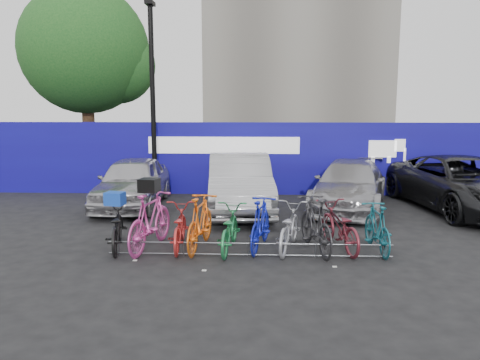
# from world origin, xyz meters

# --- Properties ---
(ground) EXTENTS (100.00, 100.00, 0.00)m
(ground) POSITION_xyz_m (0.00, 0.00, 0.00)
(ground) COLOR black
(ground) RESTS_ON ground
(hoarding) EXTENTS (22.00, 0.18, 2.40)m
(hoarding) POSITION_xyz_m (0.01, 6.00, 1.20)
(hoarding) COLOR #10087B
(hoarding) RESTS_ON ground
(tree) EXTENTS (5.40, 5.20, 7.80)m
(tree) POSITION_xyz_m (-6.77, 10.06, 5.07)
(tree) COLOR #382314
(tree) RESTS_ON ground
(lamppost) EXTENTS (0.25, 0.50, 6.11)m
(lamppost) POSITION_xyz_m (-3.20, 5.40, 3.27)
(lamppost) COLOR black
(lamppost) RESTS_ON ground
(bike_rack) EXTENTS (5.60, 0.03, 0.30)m
(bike_rack) POSITION_xyz_m (-0.00, -0.60, 0.16)
(bike_rack) COLOR #595B60
(bike_rack) RESTS_ON ground
(car_0) EXTENTS (1.85, 4.34, 1.46)m
(car_0) POSITION_xyz_m (-3.54, 3.94, 0.73)
(car_0) COLOR #AFADB2
(car_0) RESTS_ON ground
(car_1) EXTENTS (2.09, 4.94, 1.59)m
(car_1) POSITION_xyz_m (-0.37, 3.54, 0.79)
(car_1) COLOR #A7A8AC
(car_1) RESTS_ON ground
(car_2) EXTENTS (3.16, 5.03, 1.36)m
(car_2) POSITION_xyz_m (2.81, 3.98, 0.68)
(car_2) COLOR #9B9BA0
(car_2) RESTS_ON ground
(car_3) EXTENTS (3.32, 5.83, 1.53)m
(car_3) POSITION_xyz_m (5.95, 3.77, 0.77)
(car_3) COLOR black
(car_3) RESTS_ON ground
(bike_0) EXTENTS (0.99, 1.87, 0.93)m
(bike_0) POSITION_xyz_m (-2.78, -0.17, 0.47)
(bike_0) COLOR black
(bike_0) RESTS_ON ground
(bike_1) EXTENTS (0.96, 2.09, 1.21)m
(bike_1) POSITION_xyz_m (-2.06, -0.16, 0.61)
(bike_1) COLOR #D6439F
(bike_1) RESTS_ON ground
(bike_2) EXTENTS (0.72, 1.78, 0.91)m
(bike_2) POSITION_xyz_m (-1.48, -0.08, 0.46)
(bike_2) COLOR red
(bike_2) RESTS_ON ground
(bike_3) EXTENTS (0.78, 1.95, 1.14)m
(bike_3) POSITION_xyz_m (-1.03, -0.11, 0.57)
(bike_3) COLOR orange
(bike_3) RESTS_ON ground
(bike_4) EXTENTS (0.77, 1.81, 0.92)m
(bike_4) POSITION_xyz_m (-0.42, -0.20, 0.46)
(bike_4) COLOR #207D41
(bike_4) RESTS_ON ground
(bike_5) EXTENTS (0.86, 1.86, 1.08)m
(bike_5) POSITION_xyz_m (0.22, -0.06, 0.54)
(bike_5) COLOR #121CB2
(bike_5) RESTS_ON ground
(bike_6) EXTENTS (1.05, 1.91, 0.95)m
(bike_6) POSITION_xyz_m (0.80, -0.09, 0.47)
(bike_6) COLOR #9C9DA3
(bike_6) RESTS_ON ground
(bike_7) EXTENTS (0.92, 1.98, 1.15)m
(bike_7) POSITION_xyz_m (1.35, -0.17, 0.57)
(bike_7) COLOR #29292B
(bike_7) RESTS_ON ground
(bike_8) EXTENTS (1.08, 1.95, 0.97)m
(bike_8) POSITION_xyz_m (1.84, -0.01, 0.49)
(bike_8) COLOR maroon
(bike_8) RESTS_ON ground
(bike_9) EXTENTS (0.57, 1.70, 1.01)m
(bike_9) POSITION_xyz_m (2.59, -0.14, 0.50)
(bike_9) COLOR #155E6C
(bike_9) RESTS_ON ground
(cargo_crate) EXTENTS (0.41, 0.34, 0.27)m
(cargo_crate) POSITION_xyz_m (-2.78, -0.17, 1.07)
(cargo_crate) COLOR #1541B2
(cargo_crate) RESTS_ON bike_0
(cargo_topcase) EXTENTS (0.43, 0.40, 0.28)m
(cargo_topcase) POSITION_xyz_m (-2.06, -0.16, 1.35)
(cargo_topcase) COLOR black
(cargo_topcase) RESTS_ON bike_1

